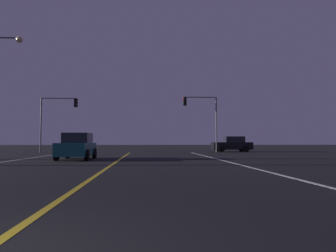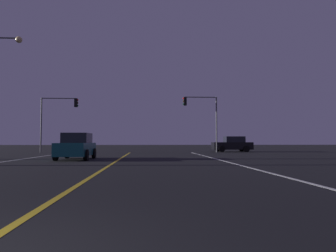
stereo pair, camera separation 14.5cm
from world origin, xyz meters
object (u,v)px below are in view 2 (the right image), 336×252
at_px(traffic_light_near_right, 201,111).
at_px(traffic_light_near_left, 59,112).
at_px(car_oncoming, 76,147).
at_px(car_crossing_side, 232,144).

relative_size(traffic_light_near_right, traffic_light_near_left, 1.04).
relative_size(car_oncoming, traffic_light_near_left, 0.76).
bearing_deg(traffic_light_near_left, car_oncoming, -69.57).
xyz_separation_m(car_oncoming, traffic_light_near_left, (-4.56, 12.25, 3.40)).
distance_m(traffic_light_near_right, traffic_light_near_left, 14.75).
bearing_deg(car_crossing_side, traffic_light_near_right, 20.90).
bearing_deg(car_crossing_side, traffic_light_near_left, 4.45).
distance_m(car_crossing_side, traffic_light_near_left, 18.89).
distance_m(car_crossing_side, car_oncoming, 19.55).
xyz_separation_m(traffic_light_near_right, traffic_light_near_left, (-14.75, 0.00, -0.16)).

